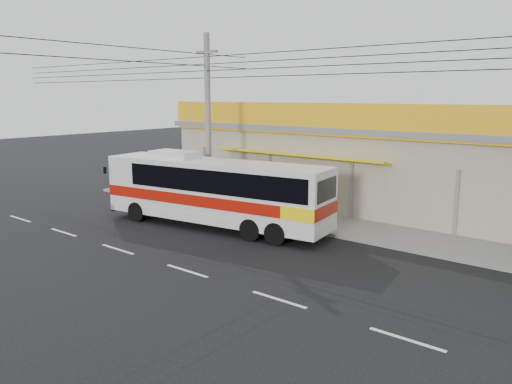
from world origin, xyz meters
TOP-DOWN VIEW (x-y plane):
  - ground at (0.00, 0.00)m, footprint 120.00×120.00m
  - sidewalk at (0.00, 6.00)m, footprint 30.00×3.20m
  - lane_markings at (0.00, -2.50)m, footprint 50.00×0.12m
  - storefront_building at (-0.01, 11.54)m, footprint 22.60×9.20m
  - coach_bus at (-3.15, 2.48)m, footprint 11.42×3.87m
  - motorbike_red at (-6.93, 5.99)m, footprint 1.95×1.17m
  - motorbike_dark at (-12.69, 6.53)m, footprint 2.04×1.17m
  - utility_pole at (-5.36, 4.20)m, footprint 34.00×14.00m

SIDE VIEW (x-z plane):
  - ground at x=0.00m, z-range 0.00..0.00m
  - lane_markings at x=0.00m, z-range -0.01..0.01m
  - sidewalk at x=0.00m, z-range 0.00..0.15m
  - motorbike_red at x=-6.93m, z-range 0.15..1.12m
  - motorbike_dark at x=-12.69m, z-range 0.15..1.33m
  - coach_bus at x=-3.15m, z-range 0.12..3.57m
  - storefront_building at x=-0.01m, z-range -0.55..5.15m
  - utility_pole at x=-5.36m, z-range 2.94..12.01m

